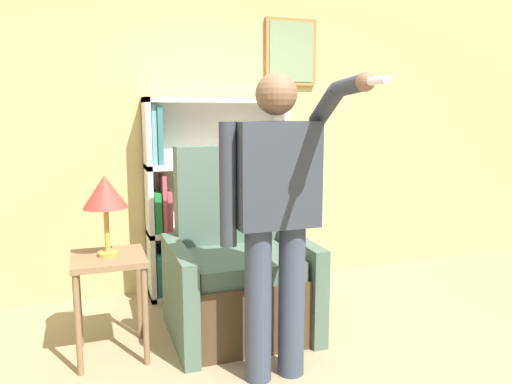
{
  "coord_description": "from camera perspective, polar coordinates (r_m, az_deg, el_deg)",
  "views": [
    {
      "loc": [
        -0.92,
        -2.07,
        1.51
      ],
      "look_at": [
        0.03,
        0.71,
        1.03
      ],
      "focal_mm": 35.0,
      "sensor_mm": 36.0,
      "label": 1
    }
  ],
  "objects": [
    {
      "name": "person_standing",
      "position": [
        2.7,
        2.3,
        -1.87
      ],
      "size": [
        0.6,
        0.78,
        1.7
      ],
      "color": "#384256",
      "rests_on": "ground_plane"
    },
    {
      "name": "side_table",
      "position": [
        3.2,
        -16.45,
        -9.04
      ],
      "size": [
        0.43,
        0.43,
        0.64
      ],
      "color": "#846647",
      "rests_on": "ground_plane"
    },
    {
      "name": "table_lamp",
      "position": [
        3.08,
        -16.87,
        -0.21
      ],
      "size": [
        0.27,
        0.27,
        0.49
      ],
      "color": "gold",
      "rests_on": "side_table"
    },
    {
      "name": "wall_back",
      "position": [
        4.2,
        -6.29,
        7.86
      ],
      "size": [
        8.0,
        0.11,
        2.8
      ],
      "color": "tan",
      "rests_on": "ground_plane"
    },
    {
      "name": "bookcase",
      "position": [
        4.11,
        -5.81,
        -1.01
      ],
      "size": [
        1.15,
        0.28,
        1.61
      ],
      "color": "silver",
      "rests_on": "ground_plane"
    },
    {
      "name": "armchair",
      "position": [
        3.47,
        -2.18,
        -9.43
      ],
      "size": [
        0.93,
        0.81,
        1.26
      ],
      "color": "#4C3823",
      "rests_on": "ground_plane"
    }
  ]
}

